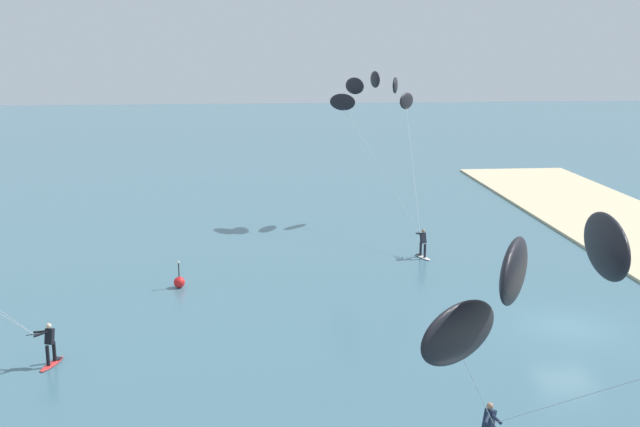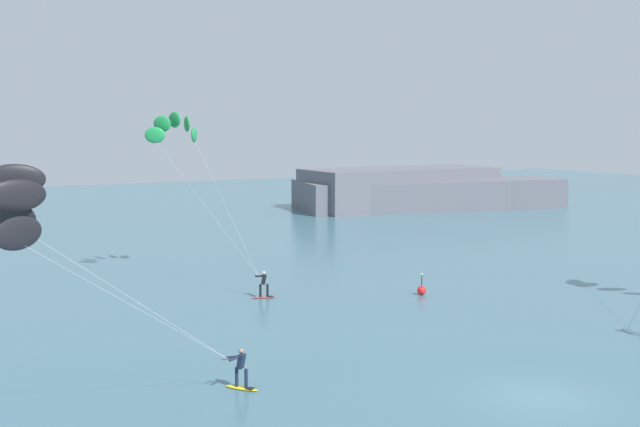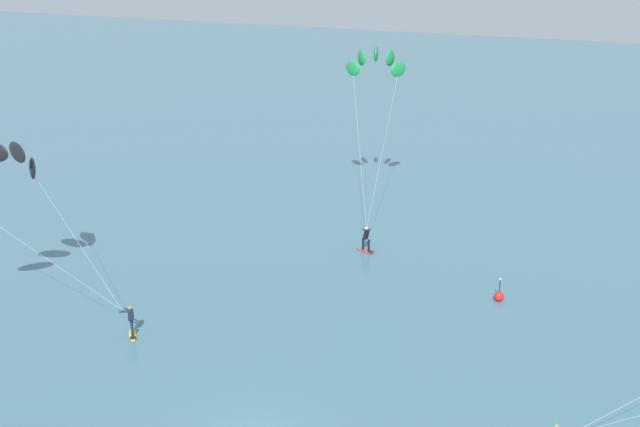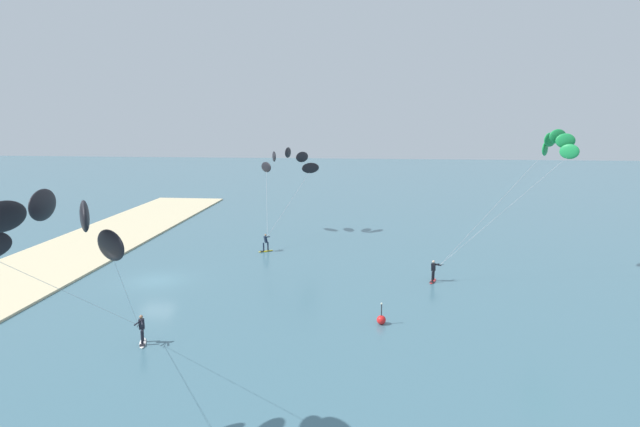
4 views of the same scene
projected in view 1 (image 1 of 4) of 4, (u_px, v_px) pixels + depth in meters
The scene contains 4 objects.
ground_plane at pixel (568, 328), 33.02m from camera, with size 240.00×240.00×0.00m, color #426B7A.
kitesurfer_nearshore at pixel (376, 96), 50.85m from camera, with size 11.76×6.00×10.07m.
kitesurfer_mid_water at pixel (595, 299), 13.56m from camera, with size 9.94×6.54×9.24m.
marker_buoy at pixel (179, 282), 38.33m from camera, with size 0.56×0.56×1.38m.
Camera 1 is at (-30.02, 13.43, 12.11)m, focal length 43.15 mm.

